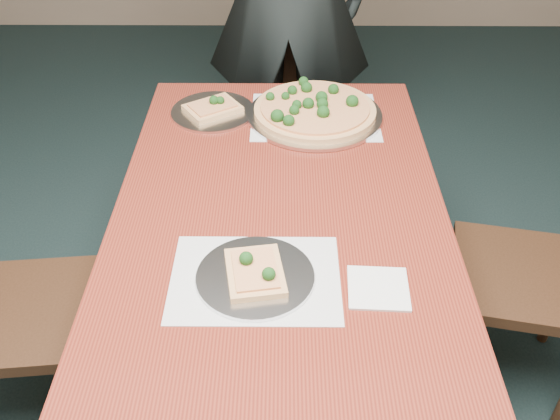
{
  "coord_description": "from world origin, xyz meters",
  "views": [
    {
      "loc": [
        0.07,
        -0.53,
        1.78
      ],
      "look_at": [
        0.06,
        0.79,
        0.75
      ],
      "focal_mm": 40.0,
      "sensor_mm": 36.0,
      "label": 1
    }
  ],
  "objects_px": {
    "slice_plate_near": "(255,274)",
    "slice_plate_far": "(213,110)",
    "chair_far": "(284,91)",
    "chair_right": "(558,265)",
    "pizza_pan": "(314,110)",
    "dining_table": "(280,236)"
  },
  "relations": [
    {
      "from": "slice_plate_near",
      "to": "chair_right",
      "type": "bearing_deg",
      "value": 19.05
    },
    {
      "from": "chair_right",
      "to": "slice_plate_far",
      "type": "bearing_deg",
      "value": -103.34
    },
    {
      "from": "chair_right",
      "to": "pizza_pan",
      "type": "distance_m",
      "value": 0.89
    },
    {
      "from": "slice_plate_near",
      "to": "slice_plate_far",
      "type": "height_order",
      "value": "slice_plate_near"
    },
    {
      "from": "dining_table",
      "to": "slice_plate_near",
      "type": "distance_m",
      "value": 0.29
    },
    {
      "from": "chair_far",
      "to": "slice_plate_near",
      "type": "xyz_separation_m",
      "value": [
        -0.07,
        -1.42,
        0.25
      ]
    },
    {
      "from": "chair_far",
      "to": "pizza_pan",
      "type": "bearing_deg",
      "value": -81.61
    },
    {
      "from": "dining_table",
      "to": "slice_plate_far",
      "type": "bearing_deg",
      "value": 113.38
    },
    {
      "from": "dining_table",
      "to": "chair_far",
      "type": "height_order",
      "value": "chair_far"
    },
    {
      "from": "dining_table",
      "to": "slice_plate_near",
      "type": "height_order",
      "value": "slice_plate_near"
    },
    {
      "from": "chair_far",
      "to": "slice_plate_near",
      "type": "height_order",
      "value": "chair_far"
    },
    {
      "from": "dining_table",
      "to": "pizza_pan",
      "type": "distance_m",
      "value": 0.53
    },
    {
      "from": "dining_table",
      "to": "slice_plate_far",
      "type": "height_order",
      "value": "slice_plate_far"
    },
    {
      "from": "chair_far",
      "to": "chair_right",
      "type": "xyz_separation_m",
      "value": [
        0.81,
        -1.11,
        0.0
      ]
    },
    {
      "from": "dining_table",
      "to": "chair_far",
      "type": "bearing_deg",
      "value": 89.42
    },
    {
      "from": "pizza_pan",
      "to": "slice_plate_near",
      "type": "xyz_separation_m",
      "value": [
        -0.17,
        -0.77,
        -0.01
      ]
    },
    {
      "from": "dining_table",
      "to": "chair_right",
      "type": "xyz_separation_m",
      "value": [
        0.83,
        0.04,
        -0.14
      ]
    },
    {
      "from": "chair_far",
      "to": "pizza_pan",
      "type": "xyz_separation_m",
      "value": [
        0.1,
        -0.65,
        0.26
      ]
    },
    {
      "from": "chair_right",
      "to": "slice_plate_far",
      "type": "distance_m",
      "value": 1.19
    },
    {
      "from": "pizza_pan",
      "to": "slice_plate_far",
      "type": "xyz_separation_m",
      "value": [
        -0.34,
        0.02,
        -0.01
      ]
    },
    {
      "from": "chair_right",
      "to": "slice_plate_far",
      "type": "height_order",
      "value": "chair_right"
    },
    {
      "from": "pizza_pan",
      "to": "slice_plate_far",
      "type": "relative_size",
      "value": 1.6
    }
  ]
}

